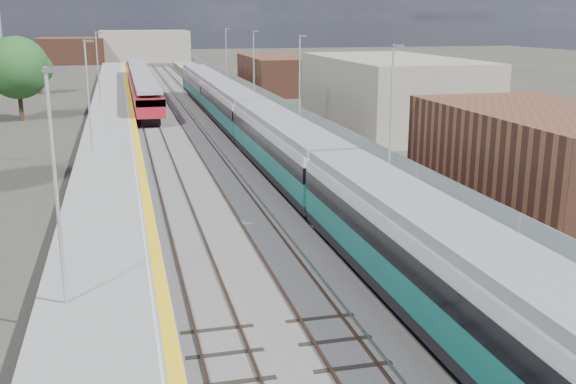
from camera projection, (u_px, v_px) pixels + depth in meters
name	position (u px, v px, depth m)	size (l,w,h in m)	color
ground	(210.00, 126.00, 63.73)	(320.00, 320.00, 0.00)	#47443A
ballast_bed	(184.00, 122.00, 65.54)	(10.50, 155.00, 0.06)	#565451
tracks	(188.00, 119.00, 67.24)	(8.96, 160.00, 0.17)	#4C3323
platform_right	(260.00, 114.00, 67.16)	(4.70, 155.00, 8.52)	slate
platform_left	(112.00, 120.00, 63.83)	(4.30, 155.00, 8.52)	slate
buildings	(66.00, 14.00, 140.04)	(72.00, 185.50, 40.00)	brown
green_train	(253.00, 121.00, 50.99)	(2.96, 82.27, 3.25)	black
red_train	(141.00, 81.00, 86.32)	(2.67, 54.28, 3.37)	black
tree_b	(17.00, 68.00, 65.36)	(6.07, 6.07, 8.23)	#382619
tree_c	(38.00, 69.00, 89.22)	(3.89, 3.89, 5.28)	#382619
tree_d	(371.00, 76.00, 74.75)	(4.19, 4.19, 5.68)	#382619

